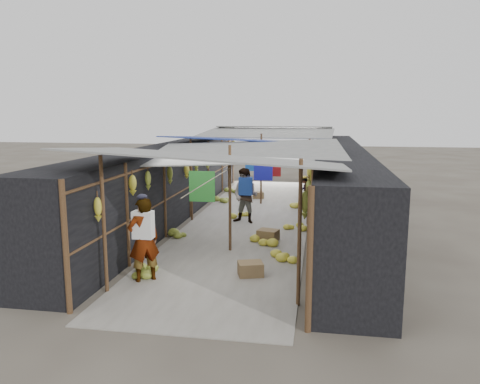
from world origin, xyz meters
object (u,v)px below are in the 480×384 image
Objects in this scene: black_basin at (308,196)px; vendor_seated at (304,188)px; vendor_elderly at (144,240)px; crate_near at (268,235)px; shopper_blue at (246,196)px.

black_basin is 0.68× the size of vendor_seated.
crate_near is at bearing -159.83° from vendor_elderly.
crate_near is 0.30× the size of shopper_blue.
vendor_elderly reaches higher than shopper_blue.
crate_near is 0.60× the size of vendor_seated.
shopper_blue is at bearing -111.75° from black_basin.
vendor_elderly is at bearing -107.11° from black_basin.
crate_near is 0.30× the size of vendor_elderly.
vendor_elderly is 10.09m from vendor_seated.
shopper_blue is at bearing 131.45° from crate_near.
black_basin is (0.88, 6.39, -0.07)m from crate_near.
crate_near is 0.89× the size of black_basin.
black_basin is 0.33× the size of vendor_elderly.
vendor_seated is at bearing 84.17° from shopper_blue.
vendor_seated is at bearing -144.03° from vendor_elderly.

